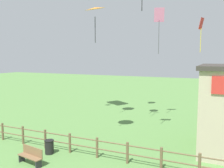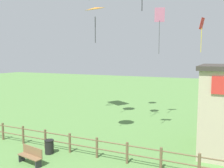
{
  "view_description": "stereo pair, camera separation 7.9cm",
  "coord_description": "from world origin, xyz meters",
  "px_view_note": "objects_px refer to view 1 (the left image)",
  "views": [
    {
      "loc": [
        6.26,
        -5.44,
        5.63
      ],
      "look_at": [
        0.0,
        8.34,
        3.92
      ],
      "focal_mm": 40.0,
      "sensor_mm": 36.0,
      "label": 1
    },
    {
      "loc": [
        6.33,
        -5.41,
        5.63
      ],
      "look_at": [
        0.0,
        8.34,
        3.92
      ],
      "focal_mm": 40.0,
      "sensor_mm": 36.0,
      "label": 2
    }
  ],
  "objects_px": {
    "park_bench_near_fence": "(31,155)",
    "kite_pink_diamond": "(159,21)",
    "kite_red_diamond": "(201,28)",
    "kite_orange_delta": "(95,9)",
    "trash_bin": "(49,147)"
  },
  "relations": [
    {
      "from": "park_bench_near_fence",
      "to": "kite_pink_diamond",
      "type": "bearing_deg",
      "value": 71.44
    },
    {
      "from": "park_bench_near_fence",
      "to": "kite_red_diamond",
      "type": "xyz_separation_m",
      "value": [
        6.97,
        13.27,
        7.52
      ]
    },
    {
      "from": "park_bench_near_fence",
      "to": "kite_orange_delta",
      "type": "xyz_separation_m",
      "value": [
        1.28,
        4.77,
        8.13
      ]
    },
    {
      "from": "park_bench_near_fence",
      "to": "kite_pink_diamond",
      "type": "xyz_separation_m",
      "value": [
        3.8,
        11.32,
        8.05
      ]
    },
    {
      "from": "park_bench_near_fence",
      "to": "trash_bin",
      "type": "bearing_deg",
      "value": 91.44
    },
    {
      "from": "kite_orange_delta",
      "to": "trash_bin",
      "type": "bearing_deg",
      "value": -112.12
    },
    {
      "from": "kite_red_diamond",
      "to": "kite_orange_delta",
      "type": "bearing_deg",
      "value": -123.81
    },
    {
      "from": "trash_bin",
      "to": "kite_pink_diamond",
      "type": "height_order",
      "value": "kite_pink_diamond"
    },
    {
      "from": "trash_bin",
      "to": "park_bench_near_fence",
      "type": "bearing_deg",
      "value": -88.56
    },
    {
      "from": "park_bench_near_fence",
      "to": "trash_bin",
      "type": "relative_size",
      "value": 1.98
    },
    {
      "from": "trash_bin",
      "to": "kite_red_diamond",
      "type": "xyz_separation_m",
      "value": [
        7.01,
        11.74,
        7.59
      ]
    },
    {
      "from": "kite_pink_diamond",
      "to": "kite_red_diamond",
      "type": "bearing_deg",
      "value": 31.61
    },
    {
      "from": "kite_orange_delta",
      "to": "kite_pink_diamond",
      "type": "bearing_deg",
      "value": 68.92
    },
    {
      "from": "kite_orange_delta",
      "to": "kite_pink_diamond",
      "type": "distance_m",
      "value": 7.02
    },
    {
      "from": "trash_bin",
      "to": "kite_red_diamond",
      "type": "distance_m",
      "value": 15.63
    }
  ]
}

